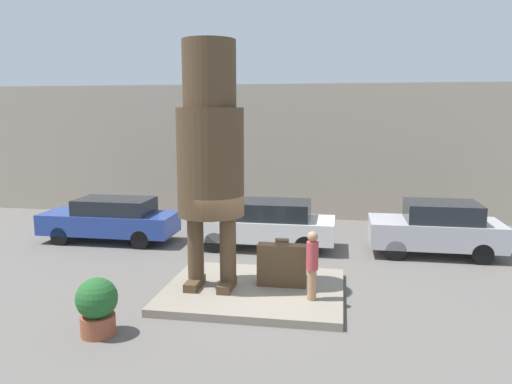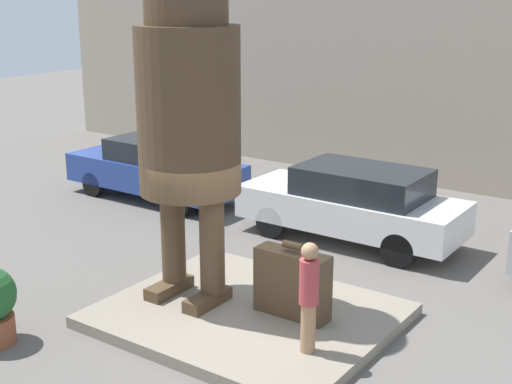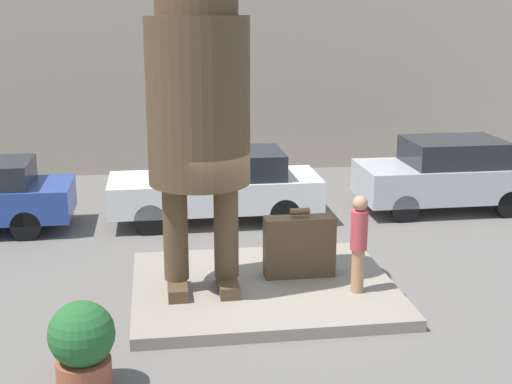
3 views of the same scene
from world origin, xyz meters
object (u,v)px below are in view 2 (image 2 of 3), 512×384
tourist (309,293)px  parked_car_blue (157,168)px  parked_car_white (354,202)px  giant_suitcase (292,283)px  statue_figure (188,86)px

tourist → parked_car_blue: bearing=146.4°
parked_car_blue → parked_car_white: size_ratio=1.00×
tourist → giant_suitcase: bearing=133.2°
parked_car_blue → parked_car_white: (5.45, 0.05, 0.04)m
tourist → parked_car_white: bearing=110.6°
statue_figure → tourist: statue_figure is taller
statue_figure → tourist: size_ratio=3.67×
parked_car_white → giant_suitcase: bearing=104.5°
statue_figure → parked_car_white: size_ratio=1.27×
parked_car_blue → parked_car_white: parked_car_white is taller
statue_figure → parked_car_white: statue_figure is taller
tourist → parked_car_white: (-1.84, 4.88, -0.23)m
statue_figure → parked_car_blue: size_ratio=1.28×
giant_suitcase → parked_car_white: bearing=104.5°
giant_suitcase → parked_car_white: parked_car_white is taller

